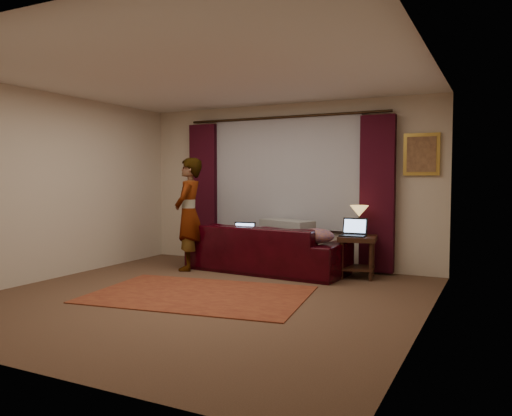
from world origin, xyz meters
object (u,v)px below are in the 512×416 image
(end_table, at_px, (357,257))
(tiffany_lamp, at_px, (359,220))
(sofa, at_px, (267,239))
(laptop_sofa, at_px, (243,231))
(laptop_table, at_px, (353,227))
(person, at_px, (189,214))

(end_table, bearing_deg, tiffany_lamp, 97.23)
(sofa, distance_m, laptop_sofa, 0.39)
(sofa, xyz_separation_m, laptop_table, (1.30, 0.07, 0.23))
(laptop_sofa, distance_m, tiffany_lamp, 1.74)
(sofa, bearing_deg, end_table, -169.49)
(tiffany_lamp, distance_m, person, 2.56)
(laptop_sofa, xyz_separation_m, end_table, (1.70, 0.27, -0.31))
(end_table, bearing_deg, sofa, -173.78)
(sofa, xyz_separation_m, person, (-1.13, -0.40, 0.37))
(laptop_sofa, xyz_separation_m, person, (-0.79, -0.28, 0.25))
(end_table, height_order, person, person)
(tiffany_lamp, relative_size, person, 0.25)
(end_table, distance_m, laptop_table, 0.43)
(laptop_sofa, height_order, end_table, laptop_sofa)
(laptop_table, bearing_deg, sofa, -179.32)
(laptop_sofa, bearing_deg, laptop_table, -5.19)
(sofa, xyz_separation_m, laptop_sofa, (-0.35, -0.12, 0.12))
(end_table, relative_size, person, 0.35)
(sofa, distance_m, end_table, 1.37)
(laptop_sofa, relative_size, person, 0.21)
(sofa, height_order, end_table, sofa)
(tiffany_lamp, bearing_deg, sofa, -168.11)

